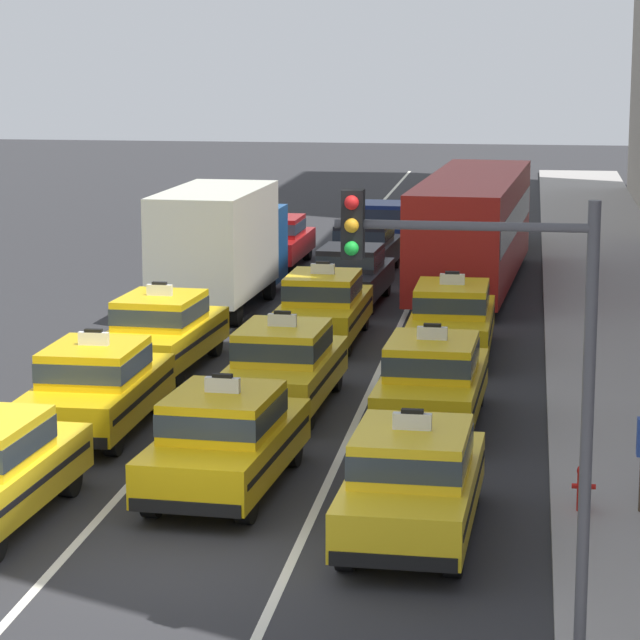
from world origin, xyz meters
TOP-DOWN VIEW (x-y plane):
  - ground_plane at (0.00, 0.00)m, footprint 160.00×160.00m
  - lane_stripe_left_center at (-1.60, 20.00)m, footprint 0.14×80.00m
  - lane_stripe_center_right at (1.60, 20.00)m, footprint 0.14×80.00m
  - sidewalk_curb at (7.20, 15.00)m, footprint 4.00×90.00m
  - taxi_left_second at (-3.04, 6.79)m, footprint 1.87×4.58m
  - taxi_left_third at (-3.12, 12.03)m, footprint 2.08×4.66m
  - box_truck_left_fourth at (-3.32, 19.41)m, footprint 2.52×7.05m
  - sedan_left_fifth at (-3.11, 26.84)m, footprint 1.87×4.34m
  - taxi_center_nearest at (0.03, 3.56)m, footprint 2.11×4.67m
  - taxi_center_second at (0.07, 9.02)m, footprint 1.98×4.62m
  - taxi_center_third at (-0.03, 15.44)m, footprint 1.89×4.59m
  - sedan_center_fourth at (0.01, 20.52)m, footprint 1.98×4.39m
  - sedan_center_fifth at (-0.19, 25.57)m, footprint 2.01×4.40m
  - sedan_center_sixth at (-0.18, 31.15)m, footprint 1.93×4.37m
  - taxi_right_nearest at (3.18, 1.74)m, footprint 1.96×4.61m
  - taxi_right_second at (3.04, 8.15)m, footprint 1.96×4.62m
  - taxi_right_third at (3.07, 14.36)m, footprint 1.84×4.57m
  - bus_right_fourth at (3.14, 23.75)m, footprint 3.21×11.34m
  - taxi_right_fifth at (3.06, 32.31)m, footprint 1.87×4.58m
  - fire_hydrant at (5.68, 2.90)m, footprint 0.36×0.22m
  - traffic_light_pole at (4.49, -2.95)m, footprint 2.87×0.33m

SIDE VIEW (x-z plane):
  - ground_plane at x=0.00m, z-range 0.00..0.00m
  - lane_stripe_left_center at x=-1.60m, z-range 0.00..0.01m
  - lane_stripe_center_right at x=1.60m, z-range 0.00..0.01m
  - sidewalk_curb at x=7.20m, z-range 0.00..0.15m
  - fire_hydrant at x=5.68m, z-range 0.18..0.91m
  - sedan_left_fifth at x=-3.11m, z-range 0.06..1.64m
  - sedan_center_fourth at x=0.01m, z-range 0.06..1.64m
  - sedan_center_fifth at x=-0.19m, z-range 0.06..1.64m
  - sedan_center_sixth at x=-0.18m, z-range 0.06..1.64m
  - taxi_left_second at x=-3.04m, z-range -0.10..1.86m
  - taxi_left_third at x=-3.12m, z-range -0.10..1.86m
  - taxi_center_nearest at x=0.03m, z-range -0.10..1.86m
  - taxi_center_second at x=0.07m, z-range -0.10..1.86m
  - taxi_center_third at x=-0.03m, z-range -0.10..1.86m
  - taxi_right_nearest at x=3.18m, z-range -0.10..1.86m
  - taxi_right_second at x=3.04m, z-range -0.10..1.86m
  - taxi_right_third at x=3.07m, z-range -0.10..1.86m
  - taxi_right_fifth at x=3.06m, z-range -0.10..1.86m
  - box_truck_left_fourth at x=-3.32m, z-range 0.14..3.41m
  - bus_right_fourth at x=3.14m, z-range 0.21..3.43m
  - traffic_light_pole at x=4.49m, z-range 1.03..6.61m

